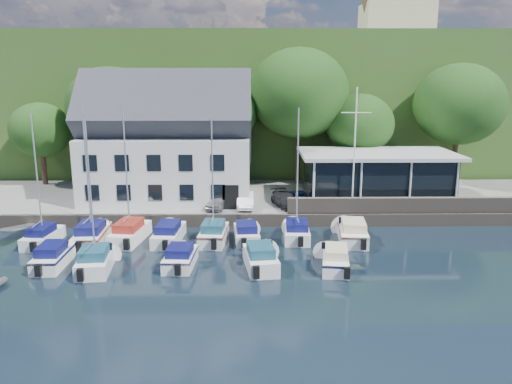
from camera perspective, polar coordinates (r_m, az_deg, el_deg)
The scene contains 34 objects.
ground at distance 28.66m, azimuth -0.76°, elevation -10.46°, with size 180.00×180.00×0.00m, color black.
quay at distance 45.12m, azimuth -0.75°, elevation -0.94°, with size 60.00×13.00×1.00m, color gray.
quay_face at distance 38.85m, azimuth -0.76°, elevation -3.27°, with size 60.00×0.30×1.00m, color #5B5148.
hillside at distance 88.34m, azimuth -0.76°, elevation 10.88°, with size 160.00×75.00×16.00m, color #35531F.
field_patch at distance 96.71m, azimuth 4.16°, elevation 15.87°, with size 50.00×30.00×0.30m, color #555C2E.
farmhouse at distance 81.74m, azimuth 15.72°, elevation 18.73°, with size 10.40×7.00×8.20m, color beige, non-canonical shape.
harbor_building at distance 43.77m, azimuth -10.01°, elevation 4.90°, with size 14.40×8.20×8.70m, color silver, non-canonical shape.
club_pavilion at distance 44.47m, azimuth 13.57°, elevation 1.85°, with size 13.20×7.20×4.10m, color black, non-canonical shape.
seawall at distance 40.73m, azimuth 16.38°, elevation -1.43°, with size 18.00×0.50×1.20m, color #5B5148.
gangway at distance 40.61m, azimuth -24.81°, elevation -4.52°, with size 1.20×6.00×1.40m, color silver, non-canonical shape.
car_silver at distance 40.46m, azimuth -4.42°, elevation -1.05°, with size 1.37×3.41×1.16m, color #A6A5AA.
car_white at distance 40.62m, azimuth -1.22°, elevation -0.89°, with size 1.32×3.79×1.25m, color silver.
car_dgrey at distance 41.06m, azimuth 3.36°, elevation -0.84°, with size 1.59×3.91×1.13m, color #28292D.
car_blue at distance 41.34m, azimuth 5.15°, elevation -0.72°, with size 1.40×3.54×1.21m, color #2E558D.
flagpole at distance 39.84m, azimuth 11.19°, elevation 4.74°, with size 2.31×0.20×9.65m, color silver, non-canonical shape.
tree_0 at distance 53.07m, azimuth -23.29°, elevation 5.07°, with size 5.86×5.86×8.01m, color #133610, non-canonical shape.
tree_1 at distance 50.24m, azimuth -16.18°, elevation 7.16°, with size 8.33×8.33×11.38m, color #133610, non-canonical shape.
tree_2 at distance 48.17m, azimuth -4.52°, elevation 6.92°, with size 7.74×7.74×10.58m, color #133610, non-canonical shape.
tree_3 at distance 49.09m, azimuth 4.88°, elevation 8.55°, with size 9.64×9.64×13.18m, color #133610, non-canonical shape.
tree_4 at distance 49.12m, azimuth 11.70°, elevation 5.81°, with size 6.49×6.49×8.87m, color #133610, non-canonical shape.
tree_5 at distance 51.97m, azimuth 22.03°, elevation 7.08°, with size 8.56×8.56×11.70m, color #133610, non-canonical shape.
boat_r1_0 at distance 37.06m, azimuth -23.66°, elevation 0.69°, with size 1.68×5.52×8.38m, color white, non-canonical shape.
boat_r1_1 at distance 35.78m, azimuth -18.71°, elevation 1.68°, with size 2.02×6.22×9.59m, color white, non-canonical shape.
boat_r1_2 at distance 35.62m, azimuth -14.57°, elevation 1.78°, with size 1.93×6.36×9.43m, color white, non-canonical shape.
boat_r1_3 at distance 35.96m, azimuth -9.94°, elevation -4.48°, with size 1.86×6.32×1.42m, color white, non-canonical shape.
boat_r1_4 at distance 34.41m, azimuth -4.99°, elevation 1.70°, with size 1.89×5.57×9.35m, color white, non-canonical shape.
boat_r1_5 at distance 35.51m, azimuth -1.09°, elevation -4.54°, with size 1.81×5.16×1.38m, color white, non-canonical shape.
boat_r1_6 at distance 35.13m, azimuth 4.76°, elevation 1.29°, with size 1.93×5.66×8.57m, color white, non-canonical shape.
boat_r1_7 at distance 36.14m, azimuth 10.97°, elevation -4.31°, with size 2.05×6.35×1.57m, color white, non-canonical shape.
boat_r2_0 at distance 33.45m, azimuth -22.16°, elevation -6.60°, with size 1.75×5.71×1.46m, color white, non-canonical shape.
boat_r2_1 at distance 30.72m, azimuth -18.37°, elevation -0.49°, with size 1.98×5.59×9.18m, color white, non-canonical shape.
boat_r2_2 at distance 31.32m, azimuth -8.65°, elevation -7.18°, with size 1.86×4.96×1.35m, color white, non-canonical shape.
boat_r2_3 at distance 30.65m, azimuth 0.53°, elevation -7.30°, with size 1.93×5.67×1.53m, color white, non-canonical shape.
boat_r2_4 at distance 31.08m, azimuth 9.05°, elevation -7.31°, with size 1.68×5.71×1.40m, color white, non-canonical shape.
Camera 1 is at (0.05, -26.27, 11.47)m, focal length 35.00 mm.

